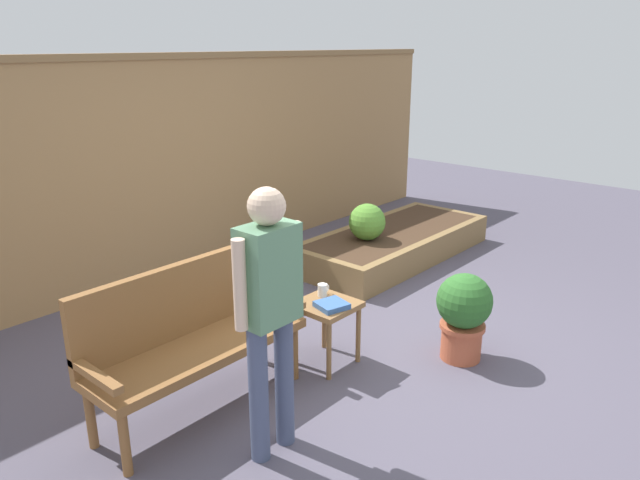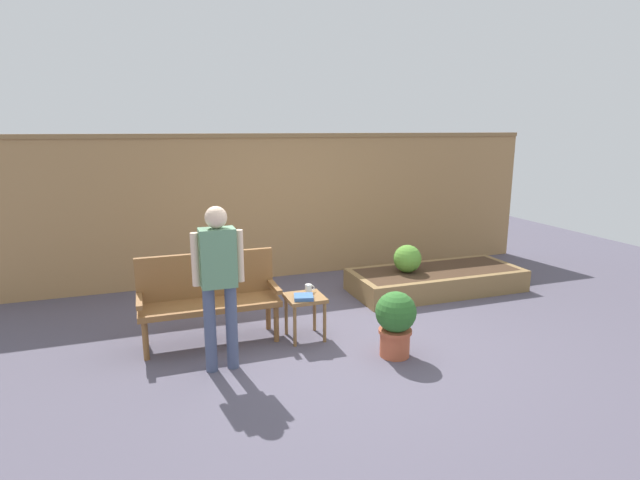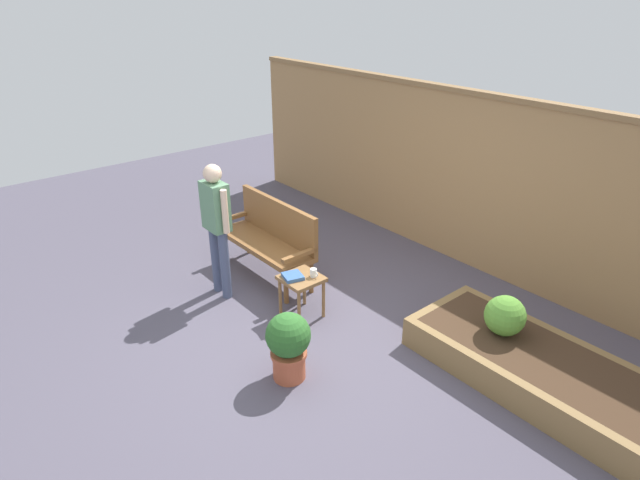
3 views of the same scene
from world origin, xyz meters
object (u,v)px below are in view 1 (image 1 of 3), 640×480
object	(u,v)px
garden_bench	(189,328)
book_on_table	(332,305)
side_table	(327,313)
cup_on_table	(323,290)
person_by_bench	(269,302)
potted_boxwood	(464,312)
shrub_near_bench	(367,222)

from	to	relation	value
garden_bench	book_on_table	xyz separation A→B (m)	(0.93, -0.38, -0.04)
side_table	book_on_table	world-z (taller)	book_on_table
cup_on_table	person_by_bench	world-z (taller)	person_by_bench
cup_on_table	person_by_bench	bearing A→B (deg)	-153.28
cup_on_table	person_by_bench	xyz separation A→B (m)	(-1.04, -0.52, 0.41)
garden_bench	potted_boxwood	size ratio (longest dim) A/B	2.16
garden_bench	side_table	xyz separation A→B (m)	(0.97, -0.30, -0.15)
person_by_bench	potted_boxwood	bearing A→B (deg)	-9.88
potted_boxwood	cup_on_table	bearing A→B (deg)	128.04
side_table	potted_boxwood	xyz separation A→B (m)	(0.71, -0.71, -0.02)
book_on_table	person_by_bench	world-z (taller)	person_by_bench
cup_on_table	potted_boxwood	distance (m)	1.04
side_table	person_by_bench	world-z (taller)	person_by_bench
person_by_bench	shrub_near_bench	bearing A→B (deg)	27.10
garden_bench	book_on_table	world-z (taller)	garden_bench
shrub_near_bench	person_by_bench	size ratio (longest dim) A/B	0.24
potted_boxwood	shrub_near_bench	distance (m)	2.01
side_table	shrub_near_bench	distance (m)	2.05
book_on_table	potted_boxwood	xyz separation A→B (m)	(0.75, -0.63, -0.12)
potted_boxwood	shrub_near_bench	bearing A→B (deg)	57.60
book_on_table	person_by_bench	distance (m)	1.07
side_table	shrub_near_bench	xyz separation A→B (m)	(1.79, 0.99, 0.09)
book_on_table	shrub_near_bench	xyz separation A→B (m)	(1.83, 1.07, -0.01)
garden_bench	cup_on_table	distance (m)	1.07
side_table	shrub_near_bench	world-z (taller)	shrub_near_bench
book_on_table	shrub_near_bench	distance (m)	2.12
garden_bench	side_table	world-z (taller)	garden_bench
potted_boxwood	person_by_bench	world-z (taller)	person_by_bench
cup_on_table	potted_boxwood	world-z (taller)	potted_boxwood
side_table	person_by_bench	xyz separation A→B (m)	(-0.96, -0.42, 0.54)
side_table	shrub_near_bench	size ratio (longest dim) A/B	1.26
side_table	person_by_bench	distance (m)	1.17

